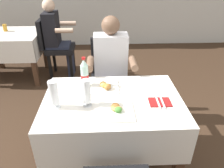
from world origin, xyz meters
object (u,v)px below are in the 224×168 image
object	(u,v)px
chair_far_diner_seat	(109,76)
background_patron	(56,35)
plate_far_diner	(105,86)
beer_glass_left	(87,93)
beer_glass_middle	(54,95)
seated_diner_far	(111,68)
cola_bottle_primary	(85,74)
background_table_tumbler	(5,28)
plate_near_camera	(116,110)
background_chair_right	(54,45)
napkin_cutlery_set	(160,102)
background_dining_table	(11,45)
main_dining_table	(113,116)

from	to	relation	value
chair_far_diner_seat	background_patron	bearing A→B (deg)	125.16
plate_far_diner	background_patron	bearing A→B (deg)	113.18
chair_far_diner_seat	beer_glass_left	bearing A→B (deg)	-102.96
beer_glass_middle	seated_diner_far	bearing A→B (deg)	59.70
seated_diner_far	beer_glass_middle	size ratio (longest dim) A/B	5.60
beer_glass_left	cola_bottle_primary	distance (m)	0.30
background_table_tumbler	beer_glass_middle	bearing A→B (deg)	-60.84
plate_near_camera	background_chair_right	xyz separation A→B (m)	(-0.88, 2.10, -0.22)
chair_far_diner_seat	napkin_cutlery_set	size ratio (longest dim) A/B	5.08
plate_near_camera	beer_glass_middle	distance (m)	0.47
plate_near_camera	background_dining_table	size ratio (longest dim) A/B	0.27
beer_glass_left	background_dining_table	xyz separation A→B (m)	(-1.34, 2.01, -0.30)
background_chair_right	cola_bottle_primary	bearing A→B (deg)	-69.97
main_dining_table	cola_bottle_primary	distance (m)	0.44
napkin_cutlery_set	background_dining_table	bearing A→B (deg)	133.70
beer_glass_middle	napkin_cutlery_set	xyz separation A→B (m)	(0.81, 0.03, -0.11)
background_dining_table	background_chair_right	xyz separation A→B (m)	(0.69, 0.00, -0.01)
chair_far_diner_seat	background_table_tumbler	distance (m)	2.08
main_dining_table	seated_diner_far	bearing A→B (deg)	88.76
background_patron	background_table_tumbler	xyz separation A→B (m)	(-0.82, 0.11, 0.10)
beer_glass_left	background_table_tumbler	distance (m)	2.57
beer_glass_left	beer_glass_middle	distance (m)	0.24
beer_glass_left	seated_diner_far	bearing A→B (deg)	74.23
beer_glass_left	main_dining_table	bearing A→B (deg)	22.89
chair_far_diner_seat	seated_diner_far	bearing A→B (deg)	-82.42
beer_glass_middle	background_dining_table	bearing A→B (deg)	118.63
beer_glass_middle	background_dining_table	xyz separation A→B (m)	(-1.11, 2.03, -0.30)
plate_far_diner	beer_glass_left	world-z (taller)	beer_glass_left
plate_near_camera	plate_far_diner	distance (m)	0.36
beer_glass_left	background_chair_right	world-z (taller)	beer_glass_left
beer_glass_middle	cola_bottle_primary	xyz separation A→B (m)	(0.20, 0.31, 0.01)
main_dining_table	napkin_cutlery_set	xyz separation A→B (m)	(0.37, -0.07, 0.19)
plate_far_diner	background_dining_table	bearing A→B (deg)	130.24
seated_diner_far	background_patron	xyz separation A→B (m)	(-0.82, 1.26, 0.00)
seated_diner_far	background_patron	distance (m)	1.50
beer_glass_left	beer_glass_middle	size ratio (longest dim) A/B	0.99
beer_glass_middle	plate_far_diner	bearing A→B (deg)	35.64
cola_bottle_primary	background_dining_table	size ratio (longest dim) A/B	0.29
beer_glass_middle	napkin_cutlery_set	bearing A→B (deg)	1.89
beer_glass_middle	plate_near_camera	bearing A→B (deg)	-9.35
chair_far_diner_seat	seated_diner_far	world-z (taller)	seated_diner_far
napkin_cutlery_set	background_dining_table	xyz separation A→B (m)	(-1.91, 2.00, -0.19)
plate_near_camera	beer_glass_left	world-z (taller)	beer_glass_left
chair_far_diner_seat	seated_diner_far	distance (m)	0.19
plate_far_diner	background_dining_table	world-z (taller)	plate_far_diner
background_dining_table	background_chair_right	size ratio (longest dim) A/B	0.98
background_dining_table	background_chair_right	world-z (taller)	background_chair_right
main_dining_table	cola_bottle_primary	world-z (taller)	cola_bottle_primary
background_chair_right	beer_glass_middle	bearing A→B (deg)	-78.25
background_patron	background_table_tumbler	size ratio (longest dim) A/B	11.45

